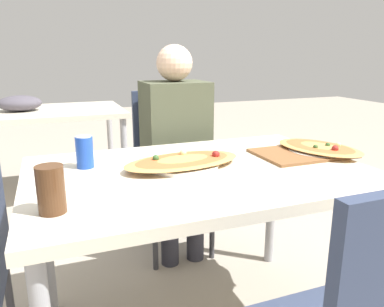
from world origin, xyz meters
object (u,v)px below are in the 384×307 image
at_px(chair_far_seated, 170,163).
at_px(drink_glass, 51,189).
at_px(dining_table, 199,186).
at_px(person_seated, 176,137).
at_px(pizza_second, 319,148).
at_px(pizza_main, 183,162).
at_px(soda_can, 85,152).

bearing_deg(chair_far_seated, drink_glass, 56.39).
height_order(dining_table, person_seated, person_seated).
relative_size(person_seated, pizza_second, 2.65).
xyz_separation_m(person_seated, pizza_second, (0.47, -0.61, 0.04)).
bearing_deg(drink_glass, pizza_main, 29.87).
xyz_separation_m(drink_glass, pizza_second, (1.13, 0.26, -0.05)).
height_order(chair_far_seated, drink_glass, chair_far_seated).
bearing_deg(soda_can, dining_table, -23.50).
height_order(pizza_main, pizza_second, pizza_main).
bearing_deg(drink_glass, chair_far_seated, 56.39).
relative_size(soda_can, pizza_second, 0.27).
xyz_separation_m(pizza_main, drink_glass, (-0.49, -0.28, 0.05)).
relative_size(dining_table, soda_can, 10.30).
relative_size(chair_far_seated, soda_can, 7.60).
distance_m(drink_glass, pizza_second, 1.16).
relative_size(dining_table, drink_glass, 9.46).
xyz_separation_m(pizza_main, pizza_second, (0.64, -0.02, -0.00)).
distance_m(person_seated, soda_can, 0.71).
distance_m(chair_far_seated, pizza_second, 0.90).
bearing_deg(person_seated, pizza_second, 127.58).
height_order(person_seated, pizza_second, person_seated).
bearing_deg(drink_glass, dining_table, 23.18).
xyz_separation_m(chair_far_seated, person_seated, (0.00, -0.12, 0.18)).
bearing_deg(pizza_main, person_seated, 73.81).
bearing_deg(dining_table, pizza_main, 133.66).
xyz_separation_m(chair_far_seated, soda_can, (-0.53, -0.59, 0.26)).
height_order(soda_can, drink_glass, drink_glass).
distance_m(person_seated, pizza_second, 0.77).
bearing_deg(person_seated, pizza_main, 73.81).
bearing_deg(pizza_main, chair_far_seated, 76.44).
height_order(dining_table, soda_can, soda_can).
distance_m(dining_table, pizza_second, 0.60).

